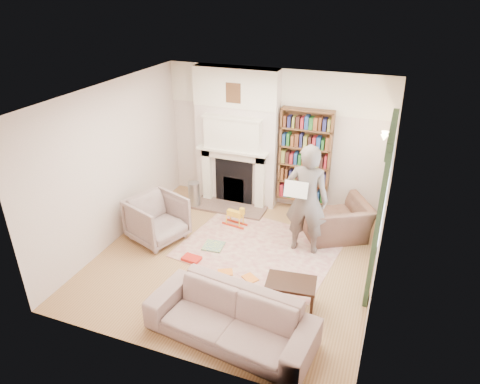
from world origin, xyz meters
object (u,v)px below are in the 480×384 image
at_px(sofa, 231,318).
at_px(coffee_table, 290,294).
at_px(man_reading, 307,200).
at_px(rocking_horse, 235,216).
at_px(armchair_reading, 336,220).
at_px(bookcase, 305,156).
at_px(paraffin_heater, 194,195).
at_px(armchair_left, 157,219).

relative_size(sofa, coffee_table, 3.17).
xyz_separation_m(man_reading, rocking_horse, (-1.42, 0.34, -0.77)).
xyz_separation_m(man_reading, coffee_table, (0.16, -1.53, -0.75)).
distance_m(armchair_reading, rocking_horse, 1.90).
distance_m(bookcase, armchair_reading, 1.43).
bearing_deg(man_reading, rocking_horse, -14.45).
xyz_separation_m(coffee_table, paraffin_heater, (-2.65, 2.29, 0.05)).
height_order(armchair_reading, paraffin_heater, armchair_reading).
bearing_deg(bookcase, paraffin_heater, -162.41).
relative_size(paraffin_heater, rocking_horse, 1.16).
relative_size(armchair_reading, paraffin_heater, 1.99).
distance_m(armchair_reading, paraffin_heater, 2.95).
bearing_deg(coffee_table, rocking_horse, 123.44).
height_order(man_reading, paraffin_heater, man_reading).
distance_m(armchair_left, man_reading, 2.69).
bearing_deg(man_reading, armchair_reading, -128.00).
distance_m(bookcase, coffee_table, 3.15).
relative_size(armchair_reading, rocking_horse, 2.31).
bearing_deg(bookcase, armchair_left, -137.17).
bearing_deg(rocking_horse, man_reading, -4.98).
bearing_deg(bookcase, sofa, -90.73).
height_order(bookcase, sofa, bookcase).
relative_size(sofa, paraffin_heater, 4.03).
height_order(sofa, coffee_table, sofa).
relative_size(man_reading, paraffin_heater, 3.56).
bearing_deg(rocking_horse, armchair_left, -132.21).
bearing_deg(armchair_reading, man_reading, 22.61).
distance_m(bookcase, rocking_horse, 1.80).
bearing_deg(man_reading, coffee_table, 94.80).
distance_m(coffee_table, rocking_horse, 2.45).
xyz_separation_m(armchair_reading, man_reading, (-0.45, -0.60, 0.62)).
distance_m(bookcase, armchair_left, 3.07).
bearing_deg(armchair_left, coffee_table, -88.55).
bearing_deg(coffee_table, sofa, -131.23).
bearing_deg(rocking_horse, paraffin_heater, 166.77).
relative_size(armchair_left, coffee_table, 1.29).
height_order(armchair_reading, rocking_horse, armchair_reading).
height_order(armchair_left, man_reading, man_reading).
xyz_separation_m(armchair_left, paraffin_heater, (0.07, 1.35, -0.13)).
bearing_deg(armchair_left, sofa, -109.44).
relative_size(bookcase, rocking_horse, 3.90).
xyz_separation_m(armchair_left, sofa, (2.13, -1.78, -0.09)).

